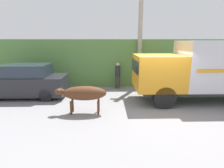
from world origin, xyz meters
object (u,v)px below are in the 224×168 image
Objects in this scene: utility_pole at (140,33)px; parked_suv at (26,82)px; cargo_truck at (214,69)px; pedestrian_on_hill at (118,74)px; brown_cow at (84,93)px.

parked_suv is at bearing -162.97° from utility_pole.
cargo_truck reaches higher than parked_suv.
cargo_truck is 5.30m from pedestrian_on_hill.
utility_pole is (1.38, 0.28, 2.55)m from pedestrian_on_hill.
brown_cow is at bearing -125.06° from utility_pole.
brown_cow is at bearing -168.77° from cargo_truck.
parked_suv is 5.30m from pedestrian_on_hill.
utility_pole reaches higher than pedestrian_on_hill.
utility_pole reaches higher than brown_cow.
brown_cow is 0.49× the size of parked_suv.
pedestrian_on_hill is at bearing 18.06° from parked_suv.
pedestrian_on_hill is at bearing 69.10° from brown_cow.
parked_suv is (-3.41, 2.31, -0.01)m from brown_cow.
cargo_truck is 3.46× the size of brown_cow.
utility_pole is at bearing -152.79° from pedestrian_on_hill.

